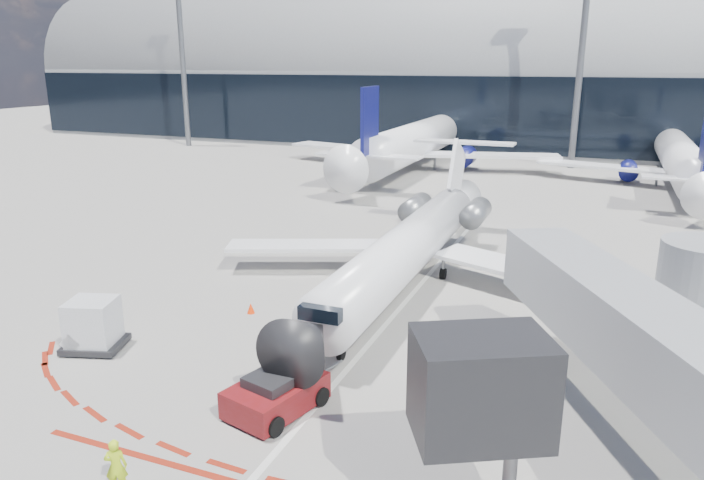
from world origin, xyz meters
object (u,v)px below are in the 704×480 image
at_px(regional_jet, 413,243).
at_px(uld_container, 93,325).
at_px(ramp_worker, 116,466).
at_px(pushback_tug, 276,394).

bearing_deg(regional_jet, uld_container, -127.96).
bearing_deg(uld_container, ramp_worker, -60.71).
distance_m(regional_jet, pushback_tug, 13.79).
relative_size(regional_jet, uld_container, 9.77).
relative_size(pushback_tug, ramp_worker, 3.29).
height_order(regional_jet, ramp_worker, regional_jet).
xyz_separation_m(pushback_tug, ramp_worker, (-1.96, -5.23, 0.21)).
height_order(ramp_worker, uld_container, uld_container).
distance_m(pushback_tug, uld_container, 9.12).
bearing_deg(uld_container, regional_jet, 34.58).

